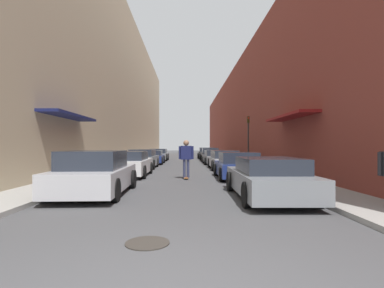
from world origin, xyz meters
TOP-DOWN VIEW (x-y plane):
  - ground at (0.00, 24.87)m, footprint 136.77×136.77m
  - curb_strip_left at (-4.60, 31.08)m, footprint 1.80×62.17m
  - curb_strip_right at (4.60, 31.08)m, footprint 1.80×62.17m
  - building_row_left at (-7.50, 31.08)m, footprint 4.90×62.17m
  - building_row_right at (7.50, 31.08)m, footprint 4.90×62.17m
  - parked_car_left_0 at (-2.62, 6.55)m, footprint 2.03×4.38m
  - parked_car_left_1 at (-2.62, 12.26)m, footprint 1.98×4.27m
  - parked_car_left_2 at (-2.69, 17.55)m, footprint 1.85×4.18m
  - parked_car_left_3 at (-2.54, 22.37)m, footprint 1.86×3.93m
  - parked_car_left_4 at (-2.54, 27.88)m, footprint 1.93×4.09m
  - parked_car_right_0 at (2.64, 5.79)m, footprint 1.98×4.55m
  - parked_car_right_1 at (2.67, 11.06)m, footprint 1.99×3.98m
  - parked_car_right_2 at (2.74, 16.63)m, footprint 1.87×4.58m
  - parked_car_right_3 at (2.64, 22.07)m, footprint 1.85×4.35m
  - parked_car_right_4 at (2.66, 27.07)m, footprint 1.89×4.29m
  - parked_car_right_5 at (2.72, 32.42)m, footprint 2.06×4.43m
  - skateboarder at (0.25, 10.91)m, footprint 0.69×0.78m
  - manhole_cover at (-0.38, 1.80)m, footprint 0.70×0.70m
  - traffic_light at (4.67, 18.16)m, footprint 0.16×0.22m

SIDE VIEW (x-z plane):
  - ground at x=0.00m, z-range 0.00..0.00m
  - manhole_cover at x=-0.38m, z-range 0.00..0.02m
  - curb_strip_left at x=-4.60m, z-range 0.00..0.12m
  - curb_strip_right at x=4.60m, z-range 0.00..0.12m
  - parked_car_left_3 at x=-2.54m, z-range -0.01..1.12m
  - parked_car_right_3 at x=2.64m, z-range -0.02..1.16m
  - parked_car_right_0 at x=2.64m, z-range -0.01..1.18m
  - parked_car_right_1 at x=2.67m, z-range -0.03..1.21m
  - parked_car_right_2 at x=2.74m, z-range -0.02..1.21m
  - parked_car_left_4 at x=-2.54m, z-range -0.01..1.21m
  - parked_car_left_1 at x=-2.62m, z-range -0.02..1.25m
  - parked_car_left_2 at x=-2.69m, z-range -0.02..1.27m
  - parked_car_right_5 at x=2.72m, z-range -0.02..1.29m
  - parked_car_right_4 at x=2.66m, z-range -0.02..1.29m
  - parked_car_left_0 at x=-2.62m, z-range -0.03..1.35m
  - skateboarder at x=0.25m, z-range 0.21..2.01m
  - traffic_light at x=4.67m, z-range 0.53..4.02m
  - building_row_right at x=7.50m, z-range 0.00..10.09m
  - building_row_left at x=-7.50m, z-range 0.00..15.57m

